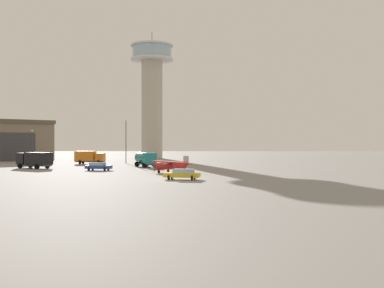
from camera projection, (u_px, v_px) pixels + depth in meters
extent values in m
plane|color=gray|center=(175.00, 180.00, 56.35)|extent=(400.00, 400.00, 0.00)
cylinder|color=#B2AD9E|center=(153.00, 109.00, 135.58)|extent=(6.38, 6.38, 29.81)
cylinder|color=silver|center=(153.00, 60.00, 135.55)|extent=(12.90, 12.90, 0.60)
cylinder|color=#99B7C6|center=(153.00, 53.00, 135.55)|extent=(11.86, 11.86, 3.63)
cylinder|color=silver|center=(153.00, 46.00, 135.54)|extent=(12.90, 12.90, 0.50)
cylinder|color=#38383D|center=(153.00, 38.00, 135.54)|extent=(0.16, 0.16, 4.00)
cube|color=#7A6B56|center=(1.00, 142.00, 121.88)|extent=(31.04, 30.67, 9.78)
cube|color=brown|center=(1.00, 123.00, 121.87)|extent=(31.88, 31.51, 1.00)
cube|color=#38383A|center=(12.00, 147.00, 113.52)|extent=(10.12, 7.86, 7.33)
cylinder|color=red|center=(172.00, 166.00, 69.60)|extent=(5.10, 3.97, 1.08)
cone|color=#38383D|center=(155.00, 166.00, 67.95)|extent=(1.08, 1.07, 0.76)
cube|color=#38383D|center=(155.00, 166.00, 67.95)|extent=(0.09, 0.10, 1.66)
cube|color=red|center=(170.00, 162.00, 69.45)|extent=(6.02, 7.94, 0.17)
cylinder|color=#B7BABF|center=(166.00, 164.00, 70.60)|extent=(0.54, 0.75, 1.18)
cylinder|color=#B7BABF|center=(175.00, 165.00, 68.30)|extent=(0.54, 0.75, 1.18)
cube|color=#99B7C6|center=(166.00, 164.00, 69.01)|extent=(1.28, 1.26, 0.61)
cone|color=red|center=(187.00, 165.00, 71.25)|extent=(1.47, 1.36, 0.81)
cube|color=#B7BABF|center=(187.00, 160.00, 71.25)|extent=(0.85, 0.63, 1.48)
cube|color=red|center=(187.00, 164.00, 71.25)|extent=(2.13, 2.60, 0.09)
cylinder|color=black|center=(160.00, 172.00, 68.42)|extent=(0.42, 0.51, 0.52)
cylinder|color=black|center=(170.00, 171.00, 70.49)|extent=(0.42, 0.51, 0.52)
cylinder|color=black|center=(176.00, 171.00, 68.90)|extent=(0.42, 0.51, 0.52)
cube|color=#38383D|center=(91.00, 161.00, 97.92)|extent=(6.53, 2.41, 0.24)
cube|color=orange|center=(102.00, 157.00, 97.68)|extent=(2.00, 2.38, 1.69)
cube|color=#99B7C6|center=(105.00, 155.00, 97.59)|extent=(0.27, 1.87, 0.85)
cube|color=orange|center=(87.00, 156.00, 98.03)|extent=(4.50, 2.64, 2.14)
cylinder|color=black|center=(103.00, 162.00, 98.67)|extent=(0.38, 1.02, 1.00)
cylinder|color=black|center=(100.00, 162.00, 96.70)|extent=(0.38, 1.02, 1.00)
cylinder|color=black|center=(85.00, 162.00, 99.11)|extent=(0.38, 1.02, 1.00)
cylinder|color=black|center=(81.00, 162.00, 97.14)|extent=(0.38, 1.02, 1.00)
cube|color=#38383D|center=(147.00, 164.00, 85.99)|extent=(4.45, 6.57, 0.24)
cube|color=teal|center=(151.00, 158.00, 83.90)|extent=(2.78, 2.60, 2.06)
cube|color=#99B7C6|center=(153.00, 156.00, 83.14)|extent=(1.71, 0.91, 1.03)
cylinder|color=teal|center=(145.00, 158.00, 86.93)|extent=(3.81, 4.83, 2.09)
cylinder|color=black|center=(156.00, 165.00, 84.40)|extent=(1.02, 0.69, 1.00)
cylinder|color=black|center=(146.00, 165.00, 83.52)|extent=(1.02, 0.69, 1.00)
cylinder|color=black|center=(148.00, 164.00, 88.17)|extent=(1.02, 0.69, 1.00)
cylinder|color=black|center=(138.00, 164.00, 87.29)|extent=(1.02, 0.69, 1.00)
cube|color=#38383D|center=(36.00, 165.00, 81.37)|extent=(7.15, 5.47, 0.24)
cube|color=black|center=(27.00, 158.00, 82.71)|extent=(3.04, 3.23, 2.10)
cube|color=#99B7C6|center=(23.00, 156.00, 83.20)|extent=(1.20, 1.90, 1.05)
cube|color=black|center=(40.00, 158.00, 80.77)|extent=(5.46, 4.71, 2.21)
cylinder|color=black|center=(22.00, 166.00, 81.70)|extent=(0.76, 1.00, 1.00)
cylinder|color=black|center=(32.00, 165.00, 83.66)|extent=(0.76, 1.00, 1.00)
cylinder|color=black|center=(39.00, 166.00, 79.27)|extent=(0.76, 1.00, 1.00)
cylinder|color=black|center=(49.00, 166.00, 81.23)|extent=(0.76, 1.00, 1.00)
cube|color=gold|center=(183.00, 175.00, 56.31)|extent=(4.77, 2.64, 0.55)
cube|color=#99B7C6|center=(185.00, 171.00, 56.27)|extent=(2.79, 2.07, 0.50)
cylinder|color=black|center=(170.00, 177.00, 55.81)|extent=(0.30, 0.66, 0.64)
cylinder|color=black|center=(173.00, 177.00, 57.42)|extent=(0.30, 0.66, 0.64)
cylinder|color=black|center=(193.00, 178.00, 55.21)|extent=(0.30, 0.66, 0.64)
cylinder|color=black|center=(196.00, 177.00, 56.81)|extent=(0.30, 0.66, 0.64)
cube|color=#2847A8|center=(100.00, 167.00, 75.14)|extent=(4.54, 2.54, 0.55)
cube|color=#99B7C6|center=(99.00, 164.00, 75.18)|extent=(2.66, 2.00, 0.50)
cylinder|color=black|center=(110.00, 168.00, 75.64)|extent=(0.30, 0.66, 0.64)
cylinder|color=black|center=(106.00, 169.00, 74.07)|extent=(0.30, 0.66, 0.64)
cylinder|color=black|center=(94.00, 168.00, 76.20)|extent=(0.30, 0.66, 0.64)
cylinder|color=black|center=(90.00, 169.00, 74.63)|extent=(0.30, 0.66, 0.64)
cylinder|color=#38383D|center=(34.00, 147.00, 106.14)|extent=(0.18, 0.18, 7.38)
sphere|color=#F9E5B2|center=(34.00, 131.00, 106.13)|extent=(0.44, 0.44, 0.44)
cylinder|color=#38383D|center=(127.00, 142.00, 102.04)|extent=(0.18, 0.18, 9.60)
sphere|color=#F9E5B2|center=(127.00, 121.00, 102.03)|extent=(0.44, 0.44, 0.44)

